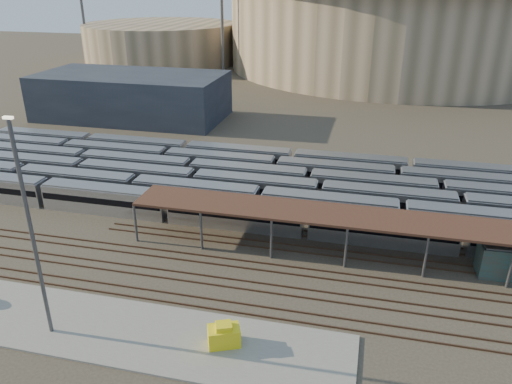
% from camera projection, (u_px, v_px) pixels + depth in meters
% --- Properties ---
extents(ground, '(420.00, 420.00, 0.00)m').
position_uv_depth(ground, '(194.00, 254.00, 59.61)').
color(ground, '#383026').
rests_on(ground, ground).
extents(apron, '(50.00, 9.00, 0.20)m').
position_uv_depth(apron, '(90.00, 326.00, 47.30)').
color(apron, gray).
rests_on(apron, ground).
extents(subway_trains, '(126.97, 23.90, 3.60)m').
position_uv_depth(subway_trains, '(232.00, 182.00, 75.46)').
color(subway_trains, silver).
rests_on(subway_trains, ground).
extents(inspection_shed, '(60.30, 6.00, 5.30)m').
position_uv_depth(inspection_shed, '(388.00, 222.00, 56.42)').
color(inspection_shed, '#4E4F53').
rests_on(inspection_shed, ground).
extents(empty_tracks, '(170.00, 9.62, 0.18)m').
position_uv_depth(empty_tracks, '(178.00, 276.00, 55.12)').
color(empty_tracks, '#4C3323').
rests_on(empty_tracks, ground).
extents(stadium, '(124.00, 124.00, 32.50)m').
position_uv_depth(stadium, '(400.00, 18.00, 172.15)').
color(stadium, tan).
rests_on(stadium, ground).
extents(secondary_arena, '(56.00, 56.00, 14.00)m').
position_uv_depth(secondary_arena, '(162.00, 43.00, 185.36)').
color(secondary_arena, tan).
rests_on(secondary_arena, ground).
extents(service_building, '(42.00, 20.00, 10.00)m').
position_uv_depth(service_building, '(132.00, 96.00, 114.06)').
color(service_building, '#1E232D').
rests_on(service_building, ground).
extents(floodlight_0, '(4.00, 1.00, 38.40)m').
position_uv_depth(floodlight_0, '(222.00, 8.00, 155.62)').
color(floodlight_0, '#4E4F53').
rests_on(floodlight_0, ground).
extents(floodlight_1, '(4.00, 1.00, 38.40)m').
position_uv_depth(floodlight_1, '(82.00, 4.00, 176.35)').
color(floodlight_1, '#4E4F53').
rests_on(floodlight_1, ground).
extents(floodlight_3, '(4.00, 1.00, 38.40)m').
position_uv_depth(floodlight_3, '(308.00, 1.00, 195.80)').
color(floodlight_3, '#4E4F53').
rests_on(floodlight_3, ground).
extents(yard_light_pole, '(0.81, 0.36, 20.48)m').
position_uv_depth(yard_light_pole, '(32.00, 233.00, 42.35)').
color(yard_light_pole, '#4E4F53').
rests_on(yard_light_pole, apron).
extents(yellow_equipment, '(3.31, 2.75, 1.77)m').
position_uv_depth(yellow_equipment, '(224.00, 336.00, 44.47)').
color(yellow_equipment, yellow).
rests_on(yellow_equipment, apron).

